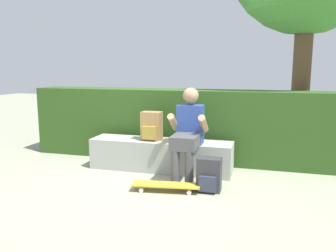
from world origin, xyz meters
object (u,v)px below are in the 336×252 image
person_skater (188,130)px  skateboard_near_person (166,185)px  bench_main (161,155)px  backpack_on_ground (209,175)px  backpack_on_bench (151,126)px

person_skater → skateboard_near_person: (-0.13, -0.59, -0.56)m
bench_main → skateboard_near_person: size_ratio=2.45×
skateboard_near_person → backpack_on_ground: (0.48, 0.15, 0.12)m
bench_main → skateboard_near_person: bench_main is taller
backpack_on_bench → backpack_on_ground: backpack_on_bench is taller
backpack_on_bench → backpack_on_ground: bearing=-34.7°
skateboard_near_person → backpack_on_bench: 1.06m
skateboard_near_person → backpack_on_ground: bearing=17.2°
skateboard_near_person → bench_main: bearing=111.2°
person_skater → skateboard_near_person: bearing=-102.4°
bench_main → person_skater: (0.44, -0.21, 0.42)m
skateboard_near_person → backpack_on_bench: (-0.44, 0.79, 0.55)m
person_skater → backpack_on_bench: size_ratio=2.95×
backpack_on_bench → bench_main: bearing=4.1°
bench_main → backpack_on_ground: size_ratio=5.02×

